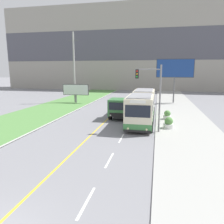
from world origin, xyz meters
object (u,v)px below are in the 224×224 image
at_px(utility_pole_far, 74,68).
at_px(planter_round_near, 169,123).
at_px(city_bus, 142,106).
at_px(billboard_large, 175,70).
at_px(traffic_light_mast, 153,90).
at_px(planter_round_second, 167,115).
at_px(billboard_small, 76,90).
at_px(dump_truck, 121,108).

relative_size(utility_pole_far, planter_round_near, 10.93).
xyz_separation_m(utility_pole_far, planter_round_near, (15.35, -14.96, -5.46)).
bearing_deg(city_bus, billboard_large, 73.59).
relative_size(traffic_light_mast, planter_round_second, 6.00).
bearing_deg(utility_pole_far, planter_round_near, -44.27).
distance_m(traffic_light_mast, billboard_large, 19.55).
bearing_deg(billboard_small, utility_pole_far, 122.87).
height_order(utility_pole_far, billboard_small, utility_pole_far).
distance_m(dump_truck, planter_round_second, 5.38).
distance_m(utility_pole_far, billboard_small, 3.85).
bearing_deg(dump_truck, utility_pole_far, 132.67).
height_order(traffic_light_mast, planter_round_second, traffic_light_mast).
bearing_deg(traffic_light_mast, billboard_small, 130.27).
relative_size(planter_round_near, planter_round_second, 1.08).
distance_m(dump_truck, traffic_light_mast, 7.15).
bearing_deg(billboard_large, billboard_small, -168.23).
xyz_separation_m(traffic_light_mast, billboard_small, (-13.35, 15.76, -1.61)).
xyz_separation_m(traffic_light_mast, planter_round_near, (1.57, 1.45, -3.30)).
height_order(billboard_small, planter_round_near, billboard_small).
relative_size(utility_pole_far, traffic_light_mast, 1.97).
bearing_deg(billboard_large, planter_round_second, -96.47).
xyz_separation_m(dump_truck, planter_round_near, (5.30, -4.06, -0.66)).
bearing_deg(planter_round_second, traffic_light_mast, -106.11).
relative_size(city_bus, planter_round_near, 10.69).
distance_m(city_bus, traffic_light_mast, 5.11).
relative_size(billboard_small, planter_round_near, 4.21).
height_order(dump_truck, planter_round_near, dump_truck).
height_order(traffic_light_mast, planter_round_near, traffic_light_mast).
xyz_separation_m(city_bus, utility_pole_far, (-12.58, 11.97, 4.38)).
bearing_deg(dump_truck, planter_round_second, 0.52).
bearing_deg(city_bus, planter_round_near, -47.19).
relative_size(city_bus, utility_pole_far, 0.98).
distance_m(traffic_light_mast, planter_round_near, 3.93).
height_order(billboard_large, billboard_small, billboard_large).
height_order(dump_truck, utility_pole_far, utility_pole_far).
bearing_deg(traffic_light_mast, planter_round_second, 73.89).
relative_size(billboard_large, planter_round_second, 7.40).
xyz_separation_m(billboard_large, planter_round_second, (-1.55, -13.64, -5.19)).
distance_m(city_bus, billboard_small, 16.63).
bearing_deg(planter_round_second, dump_truck, -179.48).
height_order(city_bus, billboard_large, billboard_large).
distance_m(city_bus, dump_truck, 2.78).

